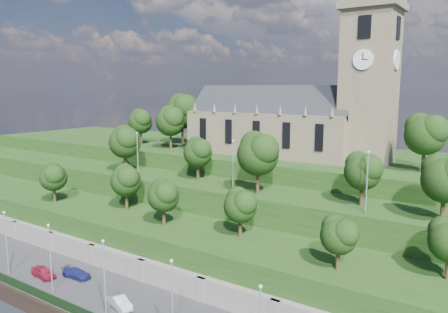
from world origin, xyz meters
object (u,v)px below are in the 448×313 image
Objects in this scene: church at (295,116)px; car_right at (77,273)px; car_left at (43,272)px; car_middle at (120,302)px.

church reaches higher than car_right.
car_left is at bearing -113.17° from church.
church is 45.93m from car_right.
church is at bearing -24.38° from car_right.
car_left is at bearing 106.18° from car_middle.
car_middle is at bearing -93.81° from church.
car_left is at bearing 117.20° from car_right.
car_left is 1.02× the size of car_middle.
car_left reaches higher than car_right.
car_left is 0.99× the size of car_right.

